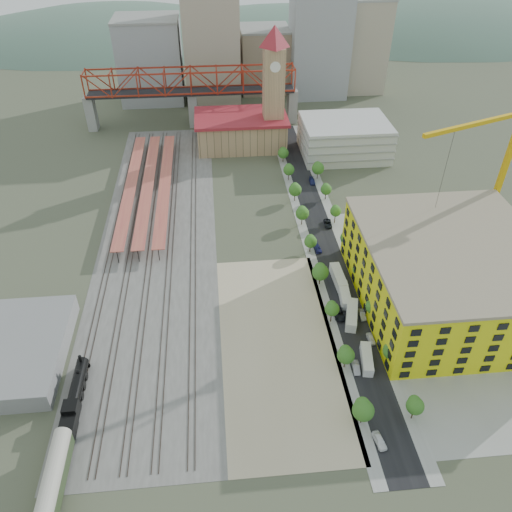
{
  "coord_description": "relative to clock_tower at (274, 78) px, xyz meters",
  "views": [
    {
      "loc": [
        -17.32,
        -114.48,
        92.11
      ],
      "look_at": [
        -7.3,
        -8.44,
        10.0
      ],
      "focal_mm": 35.0,
      "sensor_mm": 36.0,
      "label": 1
    }
  ],
  "objects": [
    {
      "name": "site_trailer_a",
      "position": [
        8.0,
        -119.18,
        -27.46
      ],
      "size": [
        3.9,
        9.28,
        2.46
      ],
      "primitive_type": "cube",
      "rotation": [
        0.0,
        0.0,
        -0.18
      ],
      "color": "silver",
      "rests_on": "ground"
    },
    {
      "name": "coach",
      "position": [
        -58.0,
        -144.14,
        -25.44
      ],
      "size": [
        3.36,
        19.52,
        6.13
      ],
      "color": "#263A1F",
      "rests_on": "ground"
    },
    {
      "name": "car_2",
      "position": [
        5.0,
        -103.11,
        -27.93
      ],
      "size": [
        2.86,
        5.67,
        1.54
      ],
      "primitive_type": "imported",
      "rotation": [
        0.0,
        0.0,
        0.06
      ],
      "color": "black",
      "rests_on": "ground"
    },
    {
      "name": "street_asphalt",
      "position": [
        8.0,
        -64.99,
        -28.67
      ],
      "size": [
        12.0,
        170.0,
        0.06
      ],
      "primitive_type": "cube",
      "color": "black",
      "rests_on": "ground"
    },
    {
      "name": "distant_hills",
      "position": [
        37.28,
        180.01,
        -108.23
      ],
      "size": [
        647.0,
        264.0,
        227.0
      ],
      "color": "#4C6B59",
      "rests_on": "ground"
    },
    {
      "name": "clock_tower",
      "position": [
        0.0,
        0.0,
        0.0
      ],
      "size": [
        12.0,
        12.0,
        52.0
      ],
      "color": "tan",
      "rests_on": "ground"
    },
    {
      "name": "car_1",
      "position": [
        5.0,
        -121.03,
        -27.99
      ],
      "size": [
        1.79,
        4.38,
        1.41
      ],
      "primitive_type": "imported",
      "rotation": [
        0.0,
        0.0,
        -0.07
      ],
      "color": "gray",
      "rests_on": "ground"
    },
    {
      "name": "ground",
      "position": [
        -8.0,
        -79.99,
        -28.7
      ],
      "size": [
        400.0,
        400.0,
        0.0
      ],
      "primitive_type": "plane",
      "color": "#474C38",
      "rests_on": "ground"
    },
    {
      "name": "ballast_strip",
      "position": [
        -44.0,
        -62.49,
        -28.67
      ],
      "size": [
        36.0,
        165.0,
        0.06
      ],
      "primitive_type": "cube",
      "color": "#605E59",
      "rests_on": "ground"
    },
    {
      "name": "car_6",
      "position": [
        11.0,
        -61.3,
        -28.0
      ],
      "size": [
        2.65,
        5.18,
        1.4
      ],
      "primitive_type": "imported",
      "rotation": [
        0.0,
        0.0,
        -0.07
      ],
      "color": "black",
      "rests_on": "ground"
    },
    {
      "name": "car_5",
      "position": [
        11.0,
        -104.02,
        -28.02
      ],
      "size": [
        1.46,
        4.12,
        1.35
      ],
      "primitive_type": "imported",
      "rotation": [
        0.0,
        0.0,
        -0.01
      ],
      "color": "gray",
      "rests_on": "ground"
    },
    {
      "name": "car_4",
      "position": [
        11.0,
        -112.5,
        -28.04
      ],
      "size": [
        1.71,
        3.92,
        1.32
      ],
      "primitive_type": "imported",
      "rotation": [
        0.0,
        0.0,
        0.04
      ],
      "color": "white",
      "rests_on": "ground"
    },
    {
      "name": "site_trailer_b",
      "position": [
        8.0,
        -104.58,
        -27.29
      ],
      "size": [
        5.46,
        10.64,
        2.82
      ],
      "primitive_type": "cube",
      "rotation": [
        0.0,
        0.0,
        -0.28
      ],
      "color": "silver",
      "rests_on": "ground"
    },
    {
      "name": "sidewalk_east",
      "position": [
        13.5,
        -64.99,
        -28.68
      ],
      "size": [
        3.0,
        170.0,
        0.04
      ],
      "primitive_type": "cube",
      "color": "gray",
      "rests_on": "ground"
    },
    {
      "name": "locomotive",
      "position": [
        -58.0,
        -124.66,
        -26.51
      ],
      "size": [
        3.04,
        23.42,
        5.85
      ],
      "color": "black",
      "rests_on": "ground"
    },
    {
      "name": "site_trailer_c",
      "position": [
        8.0,
        -96.76,
        -27.38
      ],
      "size": [
        3.37,
        9.81,
        2.63
      ],
      "primitive_type": "cube",
      "rotation": [
        0.0,
        0.0,
        -0.09
      ],
      "color": "silver",
      "rests_on": "ground"
    },
    {
      "name": "construction_pad",
      "position": [
        37.0,
        -99.99,
        -28.67
      ],
      "size": [
        50.0,
        90.0,
        0.06
      ],
      "primitive_type": "cube",
      "color": "gray",
      "rests_on": "ground"
    },
    {
      "name": "sidewalk_west",
      "position": [
        2.5,
        -64.99,
        -28.68
      ],
      "size": [
        3.0,
        170.0,
        0.04
      ],
      "primitive_type": "cube",
      "color": "gray",
      "rests_on": "ground"
    },
    {
      "name": "car_3",
      "position": [
        5.0,
        -74.36,
        -28.02
      ],
      "size": [
        2.35,
        4.83,
        1.35
      ],
      "primitive_type": "imported",
      "rotation": [
        0.0,
        0.0,
        0.1
      ],
      "color": "navy",
      "rests_on": "ground"
    },
    {
      "name": "rail_tracks",
      "position": [
        -45.8,
        -62.49,
        -28.55
      ],
      "size": [
        26.56,
        160.0,
        0.18
      ],
      "color": "#382B23",
      "rests_on": "ground"
    },
    {
      "name": "warehouse",
      "position": [
        -74.0,
        -109.99,
        -26.2
      ],
      "size": [
        22.0,
        32.0,
        5.0
      ],
      "primitive_type": "cube",
      "color": "gray",
      "rests_on": "ground"
    },
    {
      "name": "truss_bridge",
      "position": [
        -33.0,
        25.01,
        -9.83
      ],
      "size": [
        94.0,
        9.6,
        25.6
      ],
      "color": "gray",
      "rests_on": "ground"
    },
    {
      "name": "platform_canopies",
      "position": [
        -49.0,
        -34.99,
        -24.7
      ],
      "size": [
        16.0,
        80.0,
        4.12
      ],
      "color": "#C76C4C",
      "rests_on": "ground"
    },
    {
      "name": "car_0",
      "position": [
        5.0,
        -139.99,
        -27.94
      ],
      "size": [
        2.51,
        4.68,
        1.52
      ],
      "primitive_type": "imported",
      "rotation": [
        0.0,
        0.0,
        0.17
      ],
      "color": "white",
      "rests_on": "ground"
    },
    {
      "name": "street_trees",
      "position": [
        8.0,
        -74.99,
        -28.7
      ],
      "size": [
        15.4,
        124.4,
        8.0
      ],
      "color": "#396C20",
      "rests_on": "ground"
    },
    {
      "name": "site_trailer_d",
      "position": [
        8.0,
        -89.34,
        -27.29
      ],
      "size": [
        3.03,
        10.38,
        2.82
      ],
      "primitive_type": "cube",
      "rotation": [
        0.0,
        0.0,
        0.03
      ],
      "color": "silver",
      "rests_on": "ground"
    },
    {
      "name": "tower_crane",
      "position": [
        54.2,
        -75.26,
        1.43
      ],
      "size": [
        43.33,
        17.72,
        48.81
      ],
      "color": "yellow",
      "rests_on": "ground"
    },
    {
      "name": "car_7",
      "position": [
        11.0,
        -32.82,
        -27.98
      ],
      "size": [
        2.22,
        5.0,
        1.42
      ],
      "primitive_type": "imported",
      "rotation": [
        0.0,
        0.0,
        -0.05
      ],
      "color": "navy",
      "rests_on": "ground"
    },
    {
      "name": "parking_garage",
      "position": [
        28.0,
        -9.99,
        -21.7
      ],
      "size": [
        34.0,
        26.0,
        14.0
      ],
      "primitive_type": "cube",
      "color": "silver",
      "rests_on": "ground"
    },
    {
      "name": "skyline",
      "position": [
        -0.53,
        62.32,
        -5.89
      ],
      "size": [
        133.0,
        46.0,
        60.0
      ],
      "color": "#9EA0A3",
      "rests_on": "ground"
    },
    {
      "name": "construction_building",
      "position": [
        34.0,
        -99.99,
        -19.29
      ],
      "size": [
        44.6,
        50.6,
        18.8
      ],
      "color": "yellow",
      "rests_on": "ground"
    },
    {
      "name": "dirt_lot",
      "position": [
        -12.0,
        -111.49,
        -28.67
      ],
      "size": [
        28.0,
        67.0,
        0.06
      ],
      "primitive_type": "cube",
      "color": "tan",
      "rests_on": "ground"
    },
    {
      "name": "station_hall",
      "position": [
        -13.0,
        2.01,
        -22.03
      ],
      "size": [
        38.0,
        24.0,
        13.1
      ],
      "color": "tan",
      "rests_on": "ground"
    }
  ]
}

